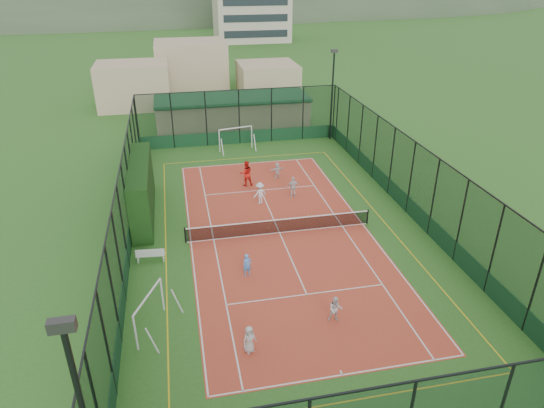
{
  "coord_description": "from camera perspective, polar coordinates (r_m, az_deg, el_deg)",
  "views": [
    {
      "loc": [
        -5.79,
        -25.58,
        15.19
      ],
      "look_at": [
        -0.13,
        1.69,
        1.2
      ],
      "focal_mm": 32.0,
      "sensor_mm": 36.0,
      "label": 1
    }
  ],
  "objects": [
    {
      "name": "ground",
      "position": [
        30.31,
        0.89,
        -3.41
      ],
      "size": [
        300.0,
        300.0,
        0.0
      ],
      "primitive_type": "plane",
      "color": "#326121",
      "rests_on": "ground"
    },
    {
      "name": "court_slab",
      "position": [
        30.31,
        0.89,
        -3.4
      ],
      "size": [
        11.17,
        23.97,
        0.01
      ],
      "primitive_type": "cube",
      "color": "#B03B27",
      "rests_on": "ground"
    },
    {
      "name": "tennis_net",
      "position": [
        30.05,
        0.9,
        -2.54
      ],
      "size": [
        11.67,
        0.12,
        1.06
      ],
      "primitive_type": null,
      "color": "black",
      "rests_on": "ground"
    },
    {
      "name": "perimeter_fence",
      "position": [
        29.14,
        0.92,
        0.85
      ],
      "size": [
        18.12,
        34.12,
        5.0
      ],
      "primitive_type": null,
      "color": "black",
      "rests_on": "ground"
    },
    {
      "name": "floodlight_ne",
      "position": [
        45.92,
        7.07,
        12.53
      ],
      "size": [
        0.6,
        0.26,
        8.25
      ],
      "primitive_type": null,
      "color": "black",
      "rests_on": "ground"
    },
    {
      "name": "clubhouse",
      "position": [
        49.83,
        -4.69,
        10.72
      ],
      "size": [
        15.2,
        7.2,
        3.15
      ],
      "primitive_type": null,
      "color": "tan",
      "rests_on": "ground"
    },
    {
      "name": "distant_hills",
      "position": [
        176.33,
        -10.53,
        21.32
      ],
      "size": [
        200.0,
        60.0,
        24.0
      ],
      "primitive_type": null,
      "color": "#384C33",
      "rests_on": "ground"
    },
    {
      "name": "hedge_left",
      "position": [
        32.8,
        -15.07,
        1.64
      ],
      "size": [
        1.25,
        8.32,
        3.64
      ],
      "primitive_type": "cube",
      "color": "black",
      "rests_on": "ground"
    },
    {
      "name": "white_bench",
      "position": [
        28.19,
        -14.11,
        -5.76
      ],
      "size": [
        1.64,
        0.58,
        0.9
      ],
      "primitive_type": null,
      "rotation": [
        0.0,
        0.0,
        -0.09
      ],
      "color": "white",
      "rests_on": "ground"
    },
    {
      "name": "futsal_goal_near",
      "position": [
        23.18,
        -14.2,
        -12.3
      ],
      "size": [
        2.95,
        1.93,
        1.85
      ],
      "primitive_type": null,
      "rotation": [
        0.0,
        0.0,
        1.15
      ],
      "color": "white",
      "rests_on": "ground"
    },
    {
      "name": "futsal_goal_far",
      "position": [
        43.67,
        -4.29,
        7.65
      ],
      "size": [
        3.25,
        1.49,
        2.02
      ],
      "primitive_type": null,
      "rotation": [
        0.0,
        0.0,
        0.19
      ],
      "color": "white",
      "rests_on": "ground"
    },
    {
      "name": "child_near_left",
      "position": [
        21.59,
        -2.69,
        -15.62
      ],
      "size": [
        0.76,
        0.64,
        1.32
      ],
      "primitive_type": "imported",
      "rotation": [
        0.0,
        0.0,
        0.4
      ],
      "color": "silver",
      "rests_on": "court_slab"
    },
    {
      "name": "child_near_mid",
      "position": [
        26.11,
        -2.94,
        -7.17
      ],
      "size": [
        0.53,
        0.41,
        1.31
      ],
      "primitive_type": "imported",
      "rotation": [
        0.0,
        0.0,
        0.23
      ],
      "color": "#5599F2",
      "rests_on": "court_slab"
    },
    {
      "name": "child_near_right",
      "position": [
        23.28,
        7.47,
        -12.18
      ],
      "size": [
        0.74,
        0.63,
        1.33
      ],
      "primitive_type": "imported",
      "rotation": [
        0.0,
        0.0,
        -0.22
      ],
      "color": "silver",
      "rests_on": "court_slab"
    },
    {
      "name": "child_far_left",
      "position": [
        33.58,
        -1.44,
        1.28
      ],
      "size": [
        1.17,
        0.95,
        1.58
      ],
      "primitive_type": "imported",
      "rotation": [
        0.0,
        0.0,
        3.56
      ],
      "color": "silver",
      "rests_on": "court_slab"
    },
    {
      "name": "child_far_right",
      "position": [
        34.6,
        2.51,
        2.03
      ],
      "size": [
        0.91,
        0.39,
        1.54
      ],
      "primitive_type": "imported",
      "rotation": [
        0.0,
        0.0,
        3.13
      ],
      "color": "silver",
      "rests_on": "court_slab"
    },
    {
      "name": "child_far_back",
      "position": [
        37.77,
        0.62,
        3.99
      ],
      "size": [
        1.19,
        0.62,
        1.23
      ],
      "primitive_type": "imported",
      "rotation": [
        0.0,
        0.0,
        3.38
      ],
      "color": "silver",
      "rests_on": "court_slab"
    },
    {
      "name": "coach",
      "position": [
        36.34,
        -3.05,
        3.63
      ],
      "size": [
        0.99,
        0.79,
        1.96
      ],
      "primitive_type": "imported",
      "rotation": [
        0.0,
        0.0,
        3.19
      ],
      "color": "red",
      "rests_on": "court_slab"
    },
    {
      "name": "tennis_balls",
      "position": [
        31.25,
        -1.95,
        -2.34
      ],
      "size": [
        5.9,
        1.26,
        0.07
      ],
      "color": "#CCE033",
      "rests_on": "court_slab"
    }
  ]
}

